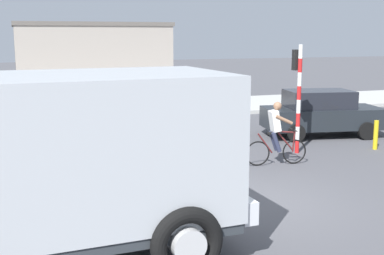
# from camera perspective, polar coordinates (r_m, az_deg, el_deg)

# --- Properties ---
(ground_plane) EXTENTS (120.00, 120.00, 0.00)m
(ground_plane) POSITION_cam_1_polar(r_m,az_deg,el_deg) (10.71, 6.07, -8.52)
(ground_plane) COLOR #4C4C51
(sidewalk_far) EXTENTS (80.00, 5.00, 0.16)m
(sidewalk_far) POSITION_cam_1_polar(r_m,az_deg,el_deg) (23.21, -8.20, 1.92)
(sidewalk_far) COLOR #ADADA8
(sidewalk_far) RESTS_ON ground
(truck_foreground) EXTENTS (5.53, 3.03, 2.90)m
(truck_foreground) POSITION_cam_1_polar(r_m,az_deg,el_deg) (7.80, -14.98, -3.28)
(truck_foreground) COLOR #B2B7BC
(truck_foreground) RESTS_ON ground
(cyclist) EXTENTS (1.72, 0.53, 1.72)m
(cyclist) POSITION_cam_1_polar(r_m,az_deg,el_deg) (13.71, 9.51, -0.68)
(cyclist) COLOR black
(cyclist) RESTS_ON ground
(traffic_light_pole) EXTENTS (0.24, 0.43, 3.20)m
(traffic_light_pole) POSITION_cam_1_polar(r_m,az_deg,el_deg) (15.14, 11.90, 4.89)
(traffic_light_pole) COLOR red
(traffic_light_pole) RESTS_ON ground
(car_red_near) EXTENTS (4.02, 1.92, 1.60)m
(car_red_near) POSITION_cam_1_polar(r_m,az_deg,el_deg) (18.79, -10.33, 2.14)
(car_red_near) COLOR white
(car_red_near) RESTS_ON ground
(car_white_mid) EXTENTS (4.24, 2.41, 1.60)m
(car_white_mid) POSITION_cam_1_polar(r_m,az_deg,el_deg) (16.60, -17.59, 0.74)
(car_white_mid) COLOR #1E2328
(car_white_mid) RESTS_ON ground
(car_far_side) EXTENTS (4.25, 2.42, 1.60)m
(car_far_side) POSITION_cam_1_polar(r_m,az_deg,el_deg) (18.00, 14.40, 1.62)
(car_far_side) COLOR #1E2328
(car_far_side) RESTS_ON ground
(bollard_far) EXTENTS (0.14, 0.14, 0.90)m
(bollard_far) POSITION_cam_1_polar(r_m,az_deg,el_deg) (16.44, 20.07, -0.80)
(bollard_far) COLOR gold
(bollard_far) RESTS_ON ground
(building_mid_block) EXTENTS (7.95, 5.19, 4.12)m
(building_mid_block) POSITION_cam_1_polar(r_m,az_deg,el_deg) (28.16, -11.33, 7.36)
(building_mid_block) COLOR #9E9389
(building_mid_block) RESTS_ON ground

